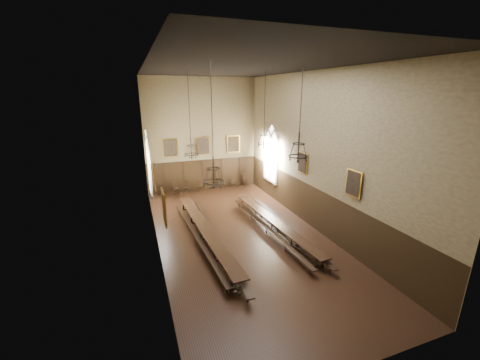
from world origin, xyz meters
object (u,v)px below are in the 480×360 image
table_right (274,226)px  chandelier_front_left (214,175)px  chair_6 (234,185)px  chandelier_front_right (298,151)px  chair_7 (246,183)px  chair_0 (161,192)px  chandelier_back_left (191,149)px  bench_right_outer (284,227)px  table_left (206,234)px  bench_left_inner (216,238)px  bench_left_outer (197,239)px  bench_right_inner (267,229)px  chair_3 (200,188)px  chair_1 (176,190)px  chair_5 (222,185)px  chair_2 (186,189)px  chandelier_back_right (264,139)px

table_right → chandelier_front_left: 6.21m
chair_6 → chandelier_front_right: size_ratio=0.21×
chair_7 → chandelier_front_left: (-5.71, -10.86, 4.12)m
chair_0 → chandelier_back_left: size_ratio=0.18×
chandelier_back_left → bench_right_outer: bearing=-34.5°
chair_6 → chair_7: size_ratio=0.87×
table_left → bench_right_outer: (4.61, -0.42, -0.12)m
bench_left_inner → chandelier_back_left: 5.41m
table_left → bench_right_outer: size_ratio=1.05×
bench_left_outer → chandelier_back_left: chandelier_back_left is taller
bench_right_inner → chair_3: chair_3 is taller
chair_1 → chandelier_front_left: bearing=-99.2°
chair_3 → chair_6: 2.91m
chandelier_front_right → chair_5: bearing=93.8°
chair_6 → bench_left_inner: bearing=-120.8°
bench_right_inner → chandelier_back_left: (-3.56, 3.11, 4.39)m
chair_5 → chandelier_back_left: 7.90m
chair_1 → chair_2: 0.84m
chair_2 → chandelier_front_right: (3.71, -10.62, 4.86)m
bench_right_inner → chandelier_front_left: (-3.62, -2.13, 4.16)m
table_left → chair_0: size_ratio=11.52×
table_left → chair_5: (3.44, 8.38, -0.09)m
chair_6 → chair_7: chair_7 is taller
bench_left_inner → bench_right_outer: bearing=-0.3°
bench_right_outer → chair_0: chair_0 is taller
chair_6 → chandelier_front_right: (-0.35, -10.61, 4.89)m
table_right → chair_6: 8.67m
chair_1 → chair_5: size_ratio=0.97×
bench_left_outer → bench_right_outer: size_ratio=0.99×
bench_left_outer → chair_5: size_ratio=9.48×
bench_right_inner → chair_0: chair_0 is taller
chair_0 → table_left: bearing=-67.8°
bench_right_outer → chair_5: bearing=97.6°
table_right → bench_left_outer: table_right is taller
chair_0 → chair_6: 6.03m
bench_right_inner → chair_2: bearing=109.5°
table_left → chair_1: 8.41m
table_right → bench_right_inner: table_right is taller
chair_0 → chair_1: bearing=10.3°
chandelier_back_left → chandelier_back_right: size_ratio=1.11×
bench_left_outer → bench_right_inner: 4.01m
bench_left_inner → chair_7: bearing=59.8°
chair_1 → chair_3: bearing=-12.0°
bench_right_outer → chair_0: (-6.15, 8.86, -0.01)m
chair_0 → chair_5: bearing=11.3°
table_right → chair_3: 9.00m
table_left → chair_2: bearing=87.0°
bench_right_inner → chandelier_front_right: size_ratio=2.18×
bench_left_outer → bench_right_outer: bearing=-3.6°
chair_2 → chair_6: chair_2 is taller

